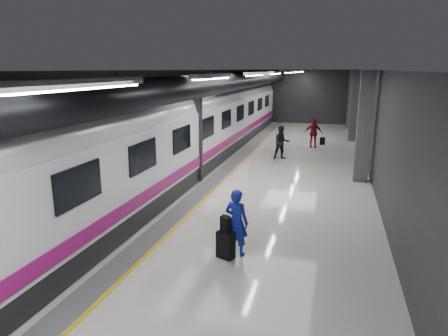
% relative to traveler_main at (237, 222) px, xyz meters
% --- Properties ---
extents(ground, '(40.00, 40.00, 0.00)m').
position_rel_traveler_main_xyz_m(ground, '(-1.20, 5.99, -0.86)').
color(ground, silver).
rests_on(ground, ground).
extents(platform_hall, '(10.02, 40.02, 4.51)m').
position_rel_traveler_main_xyz_m(platform_hall, '(-1.49, 6.95, 2.68)').
color(platform_hall, black).
rests_on(platform_hall, ground).
extents(train, '(3.05, 38.00, 4.05)m').
position_rel_traveler_main_xyz_m(train, '(-4.45, 5.99, 1.21)').
color(train, black).
rests_on(train, ground).
extents(traveler_main, '(0.71, 0.55, 1.71)m').
position_rel_traveler_main_xyz_m(traveler_main, '(0.00, 0.00, 0.00)').
color(traveler_main, '#1823B5').
rests_on(traveler_main, ground).
extents(suitcase_main, '(0.49, 0.40, 0.69)m').
position_rel_traveler_main_xyz_m(suitcase_main, '(-0.20, -0.27, -0.51)').
color(suitcase_main, black).
rests_on(suitcase_main, ground).
extents(shoulder_bag, '(0.32, 0.29, 0.38)m').
position_rel_traveler_main_xyz_m(shoulder_bag, '(-0.21, -0.23, 0.02)').
color(shoulder_bag, black).
rests_on(shoulder_bag, suitcase_main).
extents(traveler_far_a, '(1.02, 0.92, 1.72)m').
position_rel_traveler_main_xyz_m(traveler_far_a, '(-0.39, 11.32, 0.00)').
color(traveler_far_a, black).
rests_on(traveler_far_a, ground).
extents(traveler_far_b, '(1.07, 0.59, 1.73)m').
position_rel_traveler_main_xyz_m(traveler_far_b, '(1.00, 15.02, 0.01)').
color(traveler_far_b, maroon).
rests_on(traveler_far_b, ground).
extents(suitcase_far, '(0.32, 0.21, 0.46)m').
position_rel_traveler_main_xyz_m(suitcase_far, '(1.53, 16.02, -0.63)').
color(suitcase_far, black).
rests_on(suitcase_far, ground).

